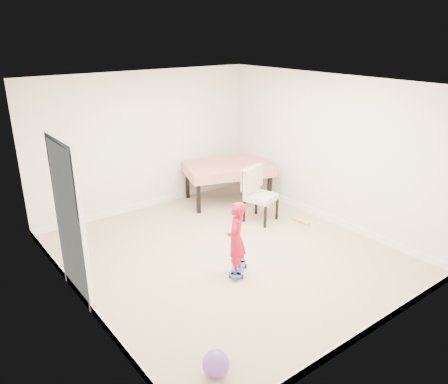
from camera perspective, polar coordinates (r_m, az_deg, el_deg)
ground at (r=6.86m, az=0.36°, el=-8.10°), size 5.00×5.00×0.00m
ceiling at (r=6.06m, az=0.41°, el=13.83°), size 4.50×5.00×0.04m
wall_back at (r=8.36m, az=-10.16°, el=6.47°), size 4.50×0.04×2.60m
wall_front at (r=4.77m, az=19.03°, el=-5.31°), size 4.50×0.04×2.60m
wall_left at (r=5.36m, az=-18.84°, el=-2.42°), size 0.04×5.00×2.60m
wall_right at (r=7.85m, az=13.41°, el=5.31°), size 0.04×5.00×2.60m
door at (r=5.73m, az=-19.46°, el=-3.98°), size 0.11×0.94×2.11m
baseboard_back at (r=8.75m, az=-9.68°, el=-1.41°), size 4.50×0.02×0.12m
baseboard_front at (r=5.40m, az=17.54°, el=-17.28°), size 4.50×0.02×0.12m
baseboard_left at (r=5.93m, az=-17.53°, el=-13.55°), size 0.02×5.00×0.12m
baseboard_right at (r=8.26m, az=12.75°, el=-3.00°), size 0.02×5.00×0.12m
dining_table at (r=8.77m, az=0.48°, el=1.24°), size 1.90×1.52×0.78m
dining_chair at (r=7.84m, az=4.87°, el=-0.44°), size 0.70×0.75×0.98m
skateboard at (r=6.37m, az=1.85°, el=-10.12°), size 0.56×0.52×0.08m
child at (r=6.07m, az=1.59°, el=-6.43°), size 0.47×0.44×1.08m
balloon at (r=4.70m, az=-1.06°, el=-21.50°), size 0.28×0.28×0.28m
foam_toy at (r=8.02m, az=9.97°, el=-3.74°), size 0.08×0.40×0.06m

